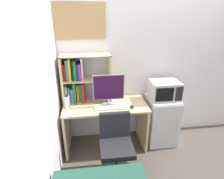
{
  "coord_description": "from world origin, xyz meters",
  "views": [
    {
      "loc": [
        -1.13,
        -2.78,
        2.08
      ],
      "look_at": [
        -0.82,
        -0.34,
        1.02
      ],
      "focal_mm": 29.48,
      "sensor_mm": 36.0,
      "label": 1
    }
  ],
  "objects_px": {
    "mini_fridge": "(161,120)",
    "water_bottle": "(67,102)",
    "keyboard": "(110,108)",
    "computer_mouse": "(132,107)",
    "desk_chair": "(116,149)",
    "monitor": "(109,89)",
    "wall_corkboard": "(77,21)",
    "microwave": "(164,90)",
    "hutch_bookshelf": "(79,79)"
  },
  "relations": [
    {
      "from": "hutch_bookshelf",
      "to": "computer_mouse",
      "type": "distance_m",
      "value": 0.9
    },
    {
      "from": "hutch_bookshelf",
      "to": "microwave",
      "type": "relative_size",
      "value": 1.65
    },
    {
      "from": "microwave",
      "to": "mini_fridge",
      "type": "bearing_deg",
      "value": -90.1
    },
    {
      "from": "hutch_bookshelf",
      "to": "mini_fridge",
      "type": "xyz_separation_m",
      "value": [
        1.3,
        -0.15,
        -0.74
      ]
    },
    {
      "from": "monitor",
      "to": "mini_fridge",
      "type": "bearing_deg",
      "value": 5.15
    },
    {
      "from": "hutch_bookshelf",
      "to": "microwave",
      "type": "distance_m",
      "value": 1.32
    },
    {
      "from": "computer_mouse",
      "to": "mini_fridge",
      "type": "bearing_deg",
      "value": 18.97
    },
    {
      "from": "monitor",
      "to": "keyboard",
      "type": "xyz_separation_m",
      "value": [
        0.01,
        -0.09,
        -0.25
      ]
    },
    {
      "from": "mini_fridge",
      "to": "desk_chair",
      "type": "relative_size",
      "value": 0.93
    },
    {
      "from": "mini_fridge",
      "to": "wall_corkboard",
      "type": "xyz_separation_m",
      "value": [
        -1.27,
        0.27,
        1.54
      ]
    },
    {
      "from": "computer_mouse",
      "to": "desk_chair",
      "type": "xyz_separation_m",
      "value": [
        -0.29,
        -0.4,
        -0.4
      ]
    },
    {
      "from": "keyboard",
      "to": "computer_mouse",
      "type": "xyz_separation_m",
      "value": [
        0.32,
        -0.02,
        0.01
      ]
    },
    {
      "from": "monitor",
      "to": "desk_chair",
      "type": "distance_m",
      "value": 0.83
    },
    {
      "from": "monitor",
      "to": "desk_chair",
      "type": "height_order",
      "value": "monitor"
    },
    {
      "from": "hutch_bookshelf",
      "to": "microwave",
      "type": "height_order",
      "value": "hutch_bookshelf"
    },
    {
      "from": "computer_mouse",
      "to": "microwave",
      "type": "height_order",
      "value": "microwave"
    },
    {
      "from": "hutch_bookshelf",
      "to": "microwave",
      "type": "bearing_deg",
      "value": -6.66
    },
    {
      "from": "computer_mouse",
      "to": "monitor",
      "type": "bearing_deg",
      "value": 161.54
    },
    {
      "from": "desk_chair",
      "to": "mini_fridge",
      "type": "bearing_deg",
      "value": 34.88
    },
    {
      "from": "hutch_bookshelf",
      "to": "desk_chair",
      "type": "bearing_deg",
      "value": -58.42
    },
    {
      "from": "microwave",
      "to": "wall_corkboard",
      "type": "relative_size",
      "value": 0.57
    },
    {
      "from": "microwave",
      "to": "computer_mouse",
      "type": "bearing_deg",
      "value": -160.75
    },
    {
      "from": "wall_corkboard",
      "to": "mini_fridge",
      "type": "bearing_deg",
      "value": -12.01
    },
    {
      "from": "monitor",
      "to": "wall_corkboard",
      "type": "xyz_separation_m",
      "value": [
        -0.4,
        0.35,
        0.91
      ]
    },
    {
      "from": "mini_fridge",
      "to": "wall_corkboard",
      "type": "bearing_deg",
      "value": 167.99
    },
    {
      "from": "hutch_bookshelf",
      "to": "desk_chair",
      "type": "distance_m",
      "value": 1.15
    },
    {
      "from": "computer_mouse",
      "to": "water_bottle",
      "type": "bearing_deg",
      "value": 172.61
    },
    {
      "from": "keyboard",
      "to": "wall_corkboard",
      "type": "height_order",
      "value": "wall_corkboard"
    },
    {
      "from": "keyboard",
      "to": "microwave",
      "type": "xyz_separation_m",
      "value": [
        0.87,
        0.17,
        0.16
      ]
    },
    {
      "from": "wall_corkboard",
      "to": "desk_chair",
      "type": "bearing_deg",
      "value": -63.38
    },
    {
      "from": "keyboard",
      "to": "computer_mouse",
      "type": "distance_m",
      "value": 0.32
    },
    {
      "from": "keyboard",
      "to": "mini_fridge",
      "type": "bearing_deg",
      "value": 11.05
    },
    {
      "from": "keyboard",
      "to": "microwave",
      "type": "relative_size",
      "value": 1.02
    },
    {
      "from": "microwave",
      "to": "desk_chair",
      "type": "distance_m",
      "value": 1.17
    },
    {
      "from": "microwave",
      "to": "desk_chair",
      "type": "xyz_separation_m",
      "value": [
        -0.84,
        -0.59,
        -0.56
      ]
    },
    {
      "from": "computer_mouse",
      "to": "wall_corkboard",
      "type": "relative_size",
      "value": 0.12
    },
    {
      "from": "water_bottle",
      "to": "desk_chair",
      "type": "relative_size",
      "value": 0.24
    },
    {
      "from": "microwave",
      "to": "desk_chair",
      "type": "height_order",
      "value": "microwave"
    },
    {
      "from": "monitor",
      "to": "mini_fridge",
      "type": "xyz_separation_m",
      "value": [
        0.88,
        0.08,
        -0.64
      ]
    },
    {
      "from": "keyboard",
      "to": "microwave",
      "type": "bearing_deg",
      "value": 11.24
    },
    {
      "from": "desk_chair",
      "to": "wall_corkboard",
      "type": "xyz_separation_m",
      "value": [
        -0.43,
        0.86,
        1.56
      ]
    },
    {
      "from": "wall_corkboard",
      "to": "keyboard",
      "type": "bearing_deg",
      "value": -47.34
    },
    {
      "from": "water_bottle",
      "to": "desk_chair",
      "type": "xyz_separation_m",
      "value": [
        0.64,
        -0.52,
        -0.48
      ]
    },
    {
      "from": "mini_fridge",
      "to": "computer_mouse",
      "type": "bearing_deg",
      "value": -161.03
    },
    {
      "from": "keyboard",
      "to": "water_bottle",
      "type": "relative_size",
      "value": 2.21
    },
    {
      "from": "microwave",
      "to": "hutch_bookshelf",
      "type": "bearing_deg",
      "value": 173.34
    },
    {
      "from": "mini_fridge",
      "to": "water_bottle",
      "type": "bearing_deg",
      "value": -177.39
    },
    {
      "from": "monitor",
      "to": "wall_corkboard",
      "type": "height_order",
      "value": "wall_corkboard"
    },
    {
      "from": "water_bottle",
      "to": "wall_corkboard",
      "type": "distance_m",
      "value": 1.15
    },
    {
      "from": "hutch_bookshelf",
      "to": "wall_corkboard",
      "type": "xyz_separation_m",
      "value": [
        0.03,
        0.12,
        0.81
      ]
    }
  ]
}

